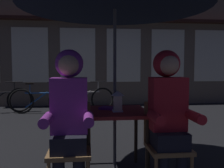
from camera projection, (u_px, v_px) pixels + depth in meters
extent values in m
cube|color=maroon|center=(115.00, 112.00, 2.76)|extent=(0.72, 0.72, 0.04)
cylinder|color=#2D2319|center=(88.00, 154.00, 2.45)|extent=(0.04, 0.04, 0.70)
cylinder|color=#2D2319|center=(148.00, 152.00, 2.51)|extent=(0.04, 0.04, 0.70)
cylinder|color=#2D2319|center=(88.00, 137.00, 3.06)|extent=(0.04, 0.04, 0.70)
cylinder|color=#2D2319|center=(136.00, 135.00, 3.13)|extent=(0.04, 0.04, 0.70)
cylinder|color=#4C4C51|center=(115.00, 76.00, 2.73)|extent=(0.04, 0.04, 2.25)
cube|color=white|center=(118.00, 111.00, 2.68)|extent=(0.11, 0.11, 0.02)
cube|color=white|center=(118.00, 103.00, 2.68)|extent=(0.09, 0.09, 0.16)
pyramid|color=white|center=(118.00, 93.00, 2.67)|extent=(0.11, 0.11, 0.06)
cube|color=olive|center=(70.00, 152.00, 2.30)|extent=(0.40, 0.40, 0.04)
cylinder|color=olive|center=(88.00, 167.00, 2.50)|extent=(0.03, 0.03, 0.41)
cylinder|color=olive|center=(54.00, 168.00, 2.46)|extent=(0.03, 0.03, 0.41)
cube|color=olive|center=(71.00, 123.00, 2.47)|extent=(0.40, 0.03, 0.42)
cube|color=olive|center=(168.00, 148.00, 2.40)|extent=(0.40, 0.40, 0.04)
cylinder|color=olive|center=(178.00, 163.00, 2.60)|extent=(0.03, 0.03, 0.41)
cylinder|color=olive|center=(147.00, 164.00, 2.56)|extent=(0.03, 0.03, 0.41)
cube|color=olive|center=(163.00, 121.00, 2.56)|extent=(0.40, 0.03, 0.42)
cube|color=black|center=(70.00, 142.00, 2.29)|extent=(0.32, 0.36, 0.16)
cube|color=purple|center=(69.00, 105.00, 2.31)|extent=(0.34, 0.22, 0.52)
cylinder|color=purple|center=(89.00, 119.00, 2.11)|extent=(0.09, 0.30, 0.09)
cylinder|color=purple|center=(46.00, 120.00, 2.08)|extent=(0.09, 0.30, 0.09)
sphere|color=tan|center=(69.00, 64.00, 2.28)|extent=(0.21, 0.21, 0.21)
sphere|color=purple|center=(69.00, 63.00, 2.33)|extent=(0.27, 0.27, 0.27)
cube|color=black|center=(168.00, 138.00, 2.39)|extent=(0.32, 0.36, 0.16)
cube|color=red|center=(168.00, 104.00, 2.41)|extent=(0.34, 0.22, 0.52)
cylinder|color=red|center=(195.00, 117.00, 2.21)|extent=(0.09, 0.30, 0.09)
cylinder|color=red|center=(156.00, 118.00, 2.17)|extent=(0.09, 0.30, 0.09)
sphere|color=tan|center=(168.00, 65.00, 2.38)|extent=(0.21, 0.21, 0.21)
sphere|color=red|center=(167.00, 64.00, 2.43)|extent=(0.27, 0.27, 0.27)
cube|color=#6B5B4C|center=(100.00, 10.00, 7.97)|extent=(10.00, 0.60, 6.20)
cube|color=#EAE5C6|center=(30.00, 55.00, 7.54)|extent=(1.10, 0.02, 1.70)
cube|color=#EAE5C6|center=(78.00, 55.00, 7.69)|extent=(1.10, 0.02, 1.70)
cube|color=#EAE5C6|center=(124.00, 55.00, 7.84)|extent=(1.10, 0.02, 1.70)
cube|color=#EAE5C6|center=(168.00, 56.00, 7.99)|extent=(1.10, 0.02, 1.70)
cube|color=#EAE5C6|center=(210.00, 56.00, 8.15)|extent=(1.10, 0.02, 1.70)
cube|color=#331914|center=(101.00, 20.00, 7.55)|extent=(9.00, 0.36, 0.08)
torus|color=black|center=(20.00, 100.00, 6.64)|extent=(0.66, 0.15, 0.66)
cylinder|color=black|center=(14.00, 87.00, 6.59)|extent=(0.02, 0.02, 0.28)
cylinder|color=black|center=(14.00, 82.00, 6.58)|extent=(0.44, 0.09, 0.02)
torus|color=black|center=(61.00, 101.00, 6.46)|extent=(0.66, 0.08, 0.66)
torus|color=black|center=(21.00, 101.00, 6.40)|extent=(0.66, 0.08, 0.66)
cylinder|color=#1E4C93|center=(41.00, 93.00, 6.42)|extent=(0.84, 0.07, 0.04)
cylinder|color=#1E4C93|center=(36.00, 100.00, 6.42)|extent=(0.61, 0.06, 0.44)
cylinder|color=#1E4C93|center=(30.00, 89.00, 6.39)|extent=(0.02, 0.02, 0.24)
cube|color=black|center=(30.00, 84.00, 6.38)|extent=(0.20, 0.09, 0.04)
cylinder|color=#1E4C93|center=(56.00, 88.00, 6.43)|extent=(0.02, 0.02, 0.28)
cylinder|color=black|center=(56.00, 82.00, 6.42)|extent=(0.44, 0.04, 0.02)
torus|color=black|center=(102.00, 99.00, 6.82)|extent=(0.66, 0.19, 0.66)
torus|color=black|center=(66.00, 101.00, 6.51)|extent=(0.66, 0.19, 0.66)
cylinder|color=#ADA89E|center=(84.00, 92.00, 6.65)|extent=(0.83, 0.21, 0.04)
cylinder|color=#ADA89E|center=(80.00, 99.00, 6.62)|extent=(0.60, 0.16, 0.44)
cylinder|color=#ADA89E|center=(74.00, 88.00, 6.55)|extent=(0.02, 0.02, 0.24)
cube|color=black|center=(74.00, 83.00, 6.54)|extent=(0.21, 0.12, 0.04)
cylinder|color=#ADA89E|center=(98.00, 87.00, 6.76)|extent=(0.02, 0.02, 0.28)
cylinder|color=black|center=(98.00, 82.00, 6.75)|extent=(0.44, 0.12, 0.02)
cube|color=#661E7A|center=(109.00, 108.00, 2.84)|extent=(0.24, 0.22, 0.02)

